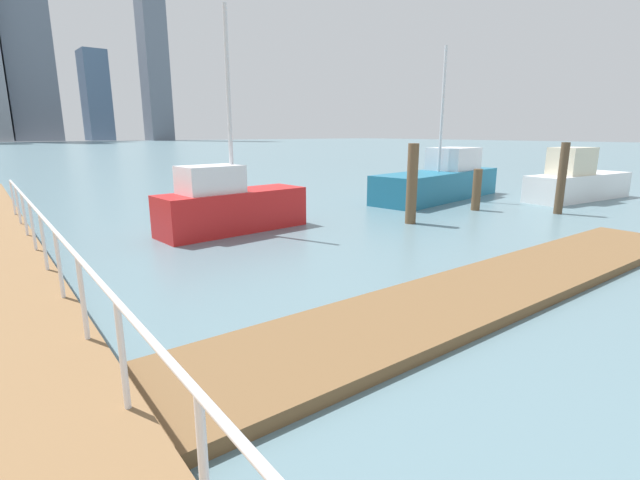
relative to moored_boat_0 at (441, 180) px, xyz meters
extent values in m
plane|color=slate|center=(-12.43, 4.58, -0.80)|extent=(300.00, 300.00, 0.00)
cube|color=brown|center=(-8.97, -8.44, -0.71)|extent=(13.91, 2.00, 0.18)
cylinder|color=white|center=(-15.58, -10.61, 0.13)|extent=(0.06, 0.06, 1.05)
cylinder|color=white|center=(-15.58, -8.80, 0.13)|extent=(0.06, 0.06, 1.05)
cylinder|color=white|center=(-15.58, -6.99, 0.13)|extent=(0.06, 0.06, 1.05)
cylinder|color=white|center=(-15.58, -5.18, 0.13)|extent=(0.06, 0.06, 1.05)
cylinder|color=white|center=(-15.58, -3.37, 0.13)|extent=(0.06, 0.06, 1.05)
cylinder|color=white|center=(-15.58, -1.56, 0.13)|extent=(0.06, 0.06, 1.05)
cylinder|color=white|center=(-15.58, 0.25, 0.13)|extent=(0.06, 0.06, 1.05)
cylinder|color=white|center=(-15.58, 2.06, 0.13)|extent=(0.06, 0.06, 1.05)
cylinder|color=white|center=(-15.58, 3.87, 0.13)|extent=(0.06, 0.06, 1.05)
cylinder|color=white|center=(-15.58, -7.89, 0.65)|extent=(0.06, 23.52, 0.06)
cylinder|color=brown|center=(0.26, -5.09, 0.47)|extent=(0.29, 0.29, 2.54)
cylinder|color=brown|center=(-5.35, -3.07, 0.47)|extent=(0.34, 0.34, 2.54)
cylinder|color=brown|center=(-1.45, -2.83, -0.02)|extent=(0.32, 0.32, 1.55)
cube|color=#1E6B8C|center=(-0.21, -0.03, -0.19)|extent=(7.73, 3.22, 1.21)
cube|color=white|center=(1.06, 0.17, 0.91)|extent=(2.51, 1.98, 0.99)
cylinder|color=silver|center=(-0.21, -0.03, 2.99)|extent=(0.12, 0.12, 5.15)
cube|color=white|center=(4.55, -3.85, -0.24)|extent=(5.91, 2.06, 1.12)
cube|color=beige|center=(3.78, -3.78, 0.89)|extent=(1.89, 1.39, 1.15)
cube|color=red|center=(-10.43, -0.68, -0.20)|extent=(4.57, 1.78, 1.20)
cube|color=white|center=(-11.13, -0.74, 0.79)|extent=(1.79, 1.27, 0.77)
cylinder|color=silver|center=(-10.43, -0.68, 2.93)|extent=(0.12, 0.12, 5.07)
cube|color=slate|center=(2.04, 167.17, 31.99)|extent=(14.40, 13.15, 65.58)
cube|color=slate|center=(20.96, 165.66, 14.24)|extent=(8.18, 10.76, 30.08)
cube|color=slate|center=(38.64, 155.62, 41.65)|extent=(7.99, 11.75, 84.89)
camera|label=1|loc=(-16.41, -12.84, 2.08)|focal=25.50mm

